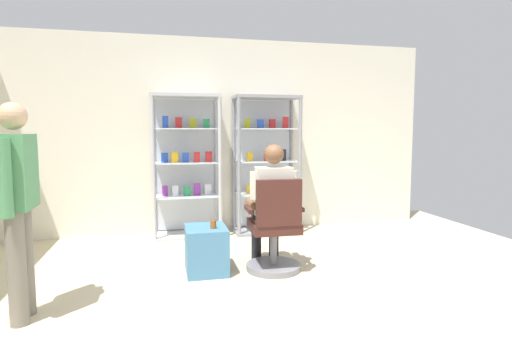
# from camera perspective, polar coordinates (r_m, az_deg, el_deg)

# --- Properties ---
(ground_plane) EXTENTS (7.20, 7.20, 0.00)m
(ground_plane) POSITION_cam_1_polar(r_m,az_deg,el_deg) (3.22, 4.08, -20.64)
(ground_plane) COLOR #C6B793
(back_wall) EXTENTS (6.00, 0.10, 2.70)m
(back_wall) POSITION_cam_1_polar(r_m,az_deg,el_deg) (5.82, -4.55, 4.85)
(back_wall) COLOR silver
(back_wall) RESTS_ON ground
(display_cabinet_left) EXTENTS (0.90, 0.45, 1.90)m
(display_cabinet_left) POSITION_cam_1_polar(r_m,az_deg,el_deg) (5.55, -9.77, 0.75)
(display_cabinet_left) COLOR #B7B7BC
(display_cabinet_left) RESTS_ON ground
(display_cabinet_right) EXTENTS (0.90, 0.45, 1.90)m
(display_cabinet_right) POSITION_cam_1_polar(r_m,az_deg,el_deg) (5.72, 1.30, 0.99)
(display_cabinet_right) COLOR gray
(display_cabinet_right) RESTS_ON ground
(office_chair) EXTENTS (0.57, 0.56, 0.96)m
(office_chair) POSITION_cam_1_polar(r_m,az_deg,el_deg) (4.14, 2.67, -8.82)
(office_chair) COLOR slate
(office_chair) RESTS_ON ground
(seated_shopkeeper) EXTENTS (0.50, 0.57, 1.29)m
(seated_shopkeeper) POSITION_cam_1_polar(r_m,az_deg,el_deg) (4.23, 2.16, -4.09)
(seated_shopkeeper) COLOR black
(seated_shopkeeper) RESTS_ON ground
(storage_crate) EXTENTS (0.41, 0.48, 0.46)m
(storage_crate) POSITION_cam_1_polar(r_m,az_deg,el_deg) (4.20, -6.99, -10.94)
(storage_crate) COLOR teal
(storage_crate) RESTS_ON ground
(tea_glass) EXTENTS (0.06, 0.06, 0.08)m
(tea_glass) POSITION_cam_1_polar(r_m,az_deg,el_deg) (4.07, -6.02, -7.52)
(tea_glass) COLOR brown
(tea_glass) RESTS_ON storage_crate
(standing_customer) EXTENTS (0.22, 0.52, 1.63)m
(standing_customer) POSITION_cam_1_polar(r_m,az_deg,el_deg) (3.47, -30.52, -3.29)
(standing_customer) COLOR slate
(standing_customer) RESTS_ON ground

